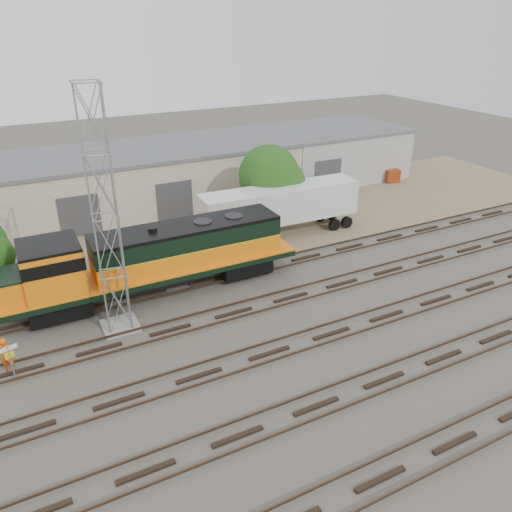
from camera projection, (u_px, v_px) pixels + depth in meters
name	position (u px, v px, depth m)	size (l,w,h in m)	color
ground	(245.00, 326.00, 29.00)	(140.00, 140.00, 0.00)	#47423A
dirt_strip	(165.00, 235.00, 41.00)	(80.00, 16.00, 0.02)	#726047
tracks	(269.00, 353.00, 26.56)	(80.00, 20.40, 0.28)	black
warehouse	(136.00, 178.00, 46.24)	(58.40, 10.40, 5.30)	#C1B4A1
locomotive	(150.00, 259.00, 31.19)	(18.74, 3.29, 4.50)	black
signal_tower	(106.00, 221.00, 26.03)	(2.01, 2.01, 13.57)	gray
sign_post	(10.00, 357.00, 24.02)	(0.83, 0.29, 2.10)	gray
worker	(6.00, 354.00, 25.01)	(0.71, 0.46, 1.94)	#EB5C0D
semi_trailer	(284.00, 205.00, 40.04)	(13.29, 3.04, 4.07)	silver
dumpster_blue	(333.00, 193.00, 48.21)	(1.60, 1.50, 1.50)	navy
dumpster_red	(391.00, 175.00, 53.75)	(1.50, 1.40, 1.40)	maroon
tree_mid	(52.00, 280.00, 30.78)	(4.02, 3.83, 3.83)	#382619
tree_east	(273.00, 177.00, 41.34)	(5.32, 5.07, 6.85)	#382619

